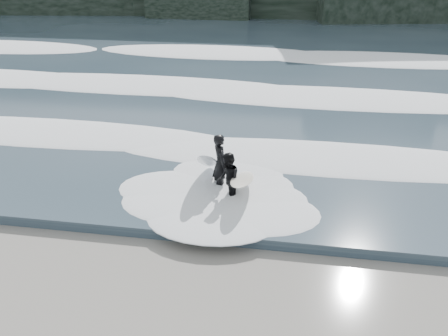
# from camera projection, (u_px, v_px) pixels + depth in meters

# --- Properties ---
(ground) EXTENTS (120.00, 120.00, 0.00)m
(ground) POSITION_uv_depth(u_px,v_px,m) (151.00, 323.00, 10.10)
(ground) COLOR olive
(ground) RESTS_ON ground
(sea) EXTENTS (90.00, 52.00, 0.30)m
(sea) POSITION_uv_depth(u_px,v_px,m) (271.00, 46.00, 36.05)
(sea) COLOR #32424E
(sea) RESTS_ON ground
(foam_near) EXTENTS (60.00, 3.20, 0.20)m
(foam_near) POSITION_uv_depth(u_px,v_px,m) (225.00, 143.00, 18.01)
(foam_near) COLOR white
(foam_near) RESTS_ON sea
(foam_mid) EXTENTS (60.00, 4.00, 0.24)m
(foam_mid) POSITION_uv_depth(u_px,v_px,m) (249.00, 91.00, 24.28)
(foam_mid) COLOR white
(foam_mid) RESTS_ON sea
(foam_far) EXTENTS (60.00, 4.80, 0.30)m
(foam_far) POSITION_uv_depth(u_px,v_px,m) (266.00, 53.00, 32.34)
(foam_far) COLOR white
(foam_far) RESTS_ON sea
(surfer_left) EXTENTS (1.14, 2.02, 1.89)m
(surfer_left) POSITION_uv_depth(u_px,v_px,m) (218.00, 163.00, 15.01)
(surfer_left) COLOR black
(surfer_left) RESTS_ON ground
(surfer_right) EXTENTS (1.11, 2.26, 1.62)m
(surfer_right) POSITION_uv_depth(u_px,v_px,m) (231.00, 180.00, 14.28)
(surfer_right) COLOR black
(surfer_right) RESTS_ON ground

